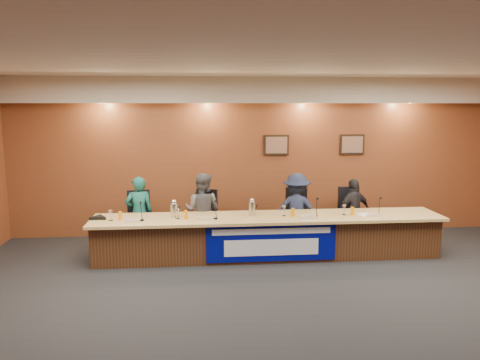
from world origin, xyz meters
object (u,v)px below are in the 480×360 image
object	(u,v)px
panelist_c	(297,210)
carafe_mid	(252,209)
dais_body	(268,237)
office_chair_b	(203,222)
office_chair_d	(352,219)
banner	(271,243)
speakerphone	(98,218)
office_chair_c	(295,220)
panelist_b	(202,211)
panelist_d	(354,212)
carafe_left	(174,210)
panelist_a	(139,214)
office_chair_a	(140,223)

from	to	relation	value
panelist_c	carafe_mid	world-z (taller)	panelist_c
dais_body	office_chair_b	size ratio (longest dim) A/B	12.50
office_chair_d	carafe_mid	distance (m)	2.18
banner	dais_body	bearing A→B (deg)	90.00
speakerphone	panelist_c	bearing A→B (deg)	9.50
panelist_c	office_chair_c	distance (m)	0.24
dais_body	banner	bearing A→B (deg)	-90.00
panelist_b	panelist_d	xyz separation A→B (m)	(2.89, 0.00, -0.08)
carafe_left	panelist_c	bearing A→B (deg)	14.53
panelist_b	panelist_c	distance (m)	1.78
dais_body	panelist_d	bearing A→B (deg)	18.86
panelist_d	office_chair_d	distance (m)	0.19
dais_body	panelist_a	xyz separation A→B (m)	(-2.30, 0.60, 0.34)
banner	office_chair_d	bearing A→B (deg)	32.43
office_chair_c	office_chair_d	xyz separation A→B (m)	(1.12, 0.00, 0.00)
banner	office_chair_a	world-z (taller)	banner
dais_body	office_chair_b	world-z (taller)	dais_body
office_chair_b	office_chair_a	bearing A→B (deg)	-156.07
panelist_c	office_chair_b	size ratio (longest dim) A/B	2.91
panelist_a	banner	bearing A→B (deg)	147.14
office_chair_d	speakerphone	bearing A→B (deg)	-173.17
panelist_c	carafe_left	world-z (taller)	panelist_c
banner	panelist_a	xyz separation A→B (m)	(-2.30, 1.01, 0.31)
office_chair_b	carafe_mid	xyz separation A→B (m)	(0.86, -0.68, 0.40)
panelist_c	panelist_d	world-z (taller)	panelist_c
panelist_c	speakerphone	world-z (taller)	panelist_c
panelist_a	office_chair_d	bearing A→B (deg)	172.30
banner	panelist_a	world-z (taller)	panelist_a
banner	office_chair_b	distance (m)	1.60
panelist_a	panelist_b	xyz separation A→B (m)	(1.16, 0.00, 0.03)
banner	office_chair_b	size ratio (longest dim) A/B	4.58
panelist_a	speakerphone	size ratio (longest dim) A/B	4.32
panelist_d	office_chair_b	bearing A→B (deg)	-23.61
office_chair_a	banner	bearing A→B (deg)	-37.68
banner	carafe_mid	xyz separation A→B (m)	(-0.28, 0.43, 0.50)
speakerphone	office_chair_c	bearing A→B (deg)	11.06
panelist_a	office_chair_b	size ratio (longest dim) A/B	2.88
panelist_b	panelist_c	world-z (taller)	panelist_b
office_chair_a	carafe_mid	distance (m)	2.17
office_chair_a	office_chair_d	xyz separation A→B (m)	(4.06, 0.00, 0.00)
panelist_d	office_chair_c	xyz separation A→B (m)	(-1.12, 0.10, -0.16)
dais_body	speakerphone	size ratio (longest dim) A/B	18.75
panelist_c	office_chair_d	bearing A→B (deg)	-163.20
panelist_d	carafe_left	xyz separation A→B (m)	(-3.39, -0.59, 0.23)
banner	panelist_a	bearing A→B (deg)	156.24
office_chair_b	office_chair_c	xyz separation A→B (m)	(1.78, 0.00, 0.00)
office_chair_c	panelist_d	bearing A→B (deg)	10.63
dais_body	carafe_mid	xyz separation A→B (m)	(-0.28, 0.01, 0.53)
dais_body	carafe_left	xyz separation A→B (m)	(-1.63, 0.01, 0.52)
dais_body	panelist_d	size ratio (longest dim) A/B	4.68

